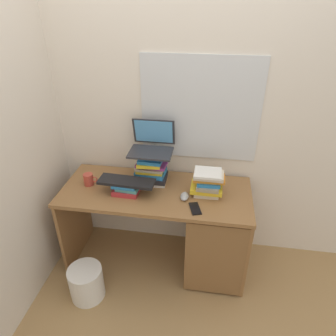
% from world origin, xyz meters
% --- Properties ---
extents(ground_plane, '(6.00, 6.00, 0.00)m').
position_xyz_m(ground_plane, '(0.00, 0.00, 0.00)').
color(ground_plane, '#9E7A4C').
extents(wall_back, '(6.00, 0.06, 2.60)m').
position_xyz_m(wall_back, '(0.00, 0.35, 1.30)').
color(wall_back, silver).
rests_on(wall_back, ground).
extents(wall_left, '(0.05, 6.00, 2.60)m').
position_xyz_m(wall_left, '(-0.89, 0.00, 1.30)').
color(wall_left, beige).
rests_on(wall_left, ground).
extents(desk, '(1.45, 0.61, 0.74)m').
position_xyz_m(desk, '(0.37, -0.02, 0.40)').
color(desk, olive).
rests_on(desk, ground).
extents(book_stack_tall, '(0.25, 0.20, 0.26)m').
position_xyz_m(book_stack_tall, '(-0.06, 0.11, 0.86)').
color(book_stack_tall, white).
rests_on(book_stack_tall, desk).
extents(book_stack_keyboard_riser, '(0.20, 0.16, 0.09)m').
position_xyz_m(book_stack_keyboard_riser, '(-0.21, -0.07, 0.78)').
color(book_stack_keyboard_riser, '#B22D33').
rests_on(book_stack_keyboard_riser, desk).
extents(book_stack_side, '(0.25, 0.19, 0.20)m').
position_xyz_m(book_stack_side, '(0.39, 0.02, 0.84)').
color(book_stack_side, beige).
rests_on(book_stack_side, desk).
extents(laptop, '(0.33, 0.28, 0.23)m').
position_xyz_m(laptop, '(-0.05, 0.17, 1.05)').
color(laptop, '#2D2D33').
rests_on(laptop, book_stack_tall).
extents(keyboard, '(0.43, 0.16, 0.02)m').
position_xyz_m(keyboard, '(-0.20, -0.07, 0.84)').
color(keyboard, black).
rests_on(keyboard, book_stack_keyboard_riser).
extents(computer_mouse, '(0.06, 0.10, 0.04)m').
position_xyz_m(computer_mouse, '(0.23, -0.07, 0.76)').
color(computer_mouse, '#A5A8AD').
rests_on(computer_mouse, desk).
extents(mug, '(0.11, 0.08, 0.09)m').
position_xyz_m(mug, '(-0.53, 0.00, 0.79)').
color(mug, '#B23F33').
rests_on(mug, desk).
extents(cell_phone, '(0.10, 0.15, 0.01)m').
position_xyz_m(cell_phone, '(0.32, -0.19, 0.75)').
color(cell_phone, black).
rests_on(cell_phone, desk).
extents(wastebasket, '(0.26, 0.26, 0.27)m').
position_xyz_m(wastebasket, '(-0.47, -0.44, 0.14)').
color(wastebasket, silver).
rests_on(wastebasket, ground).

